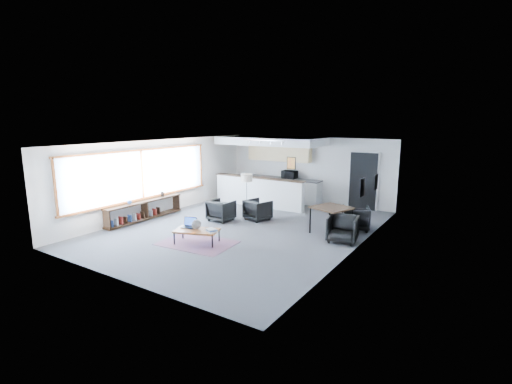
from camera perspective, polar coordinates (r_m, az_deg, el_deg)
The scene contains 21 objects.
room at distance 11.17m, azimuth -1.94°, elevation 0.87°, with size 7.02×9.02×2.62m.
window at distance 12.82m, azimuth -17.14°, elevation 2.41°, with size 0.10×5.95×1.66m.
console at distance 12.81m, azimuth -16.89°, elevation -2.73°, with size 0.35×3.00×0.80m.
kitchenette at distance 14.89m, azimuth 2.43°, elevation 3.74°, with size 4.20×1.96×2.60m.
doorway at distance 14.19m, azimuth 16.18°, elevation 1.71°, with size 1.10×0.12×2.15m.
track_light at distance 13.18m, azimuth 1.41°, elevation 7.81°, with size 1.60×0.07×0.15m.
wall_art_lower at distance 9.98m, azimuth 16.00°, elevation 0.67°, with size 0.03×0.38×0.48m.
wall_art_upper at distance 11.23m, azimuth 17.94°, elevation 1.42°, with size 0.03×0.34×0.44m.
kilim_rug at distance 10.21m, azimuth -9.04°, elevation -7.76°, with size 2.08×1.51×0.01m.
coffee_table at distance 10.11m, azimuth -9.10°, elevation -5.91°, with size 1.30×0.97×0.38m.
laptop at distance 10.38m, azimuth -10.19°, elevation -4.90°, with size 0.43×0.39×0.26m.
ceramic_pot at distance 10.14m, azimuth -9.16°, elevation -4.92°, with size 0.26×0.26×0.26m.
book_stack at distance 9.85m, azimuth -6.87°, elevation -5.88°, with size 0.36×0.33×0.09m.
coaster at distance 9.82m, azimuth -9.58°, elevation -6.24°, with size 0.10×0.10×0.01m.
armchair_left at distance 12.23m, azimuth -5.38°, elevation -2.69°, with size 0.73×0.69×0.75m, color black.
armchair_right at distance 12.28m, azimuth 0.28°, elevation -2.61°, with size 0.73×0.68×0.75m, color black.
floor_lamp at distance 13.00m, azimuth -1.45°, elevation 1.99°, with size 0.48×0.48×1.41m.
dining_table at distance 10.92m, azimuth 11.53°, elevation -2.63°, with size 1.21×1.21×0.80m.
dining_chair_near at distance 10.40m, azimuth 13.15°, elevation -5.67°, with size 0.65×0.61×0.67m, color black.
dining_chair_far at distance 11.61m, azimuth 15.08°, elevation -3.99°, with size 0.65×0.61×0.67m, color black.
microwave at distance 15.03m, azimuth 5.17°, elevation 2.82°, with size 0.59×0.33×0.40m, color black.
Camera 1 is at (6.28, -9.02, 3.29)m, focal length 26.00 mm.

